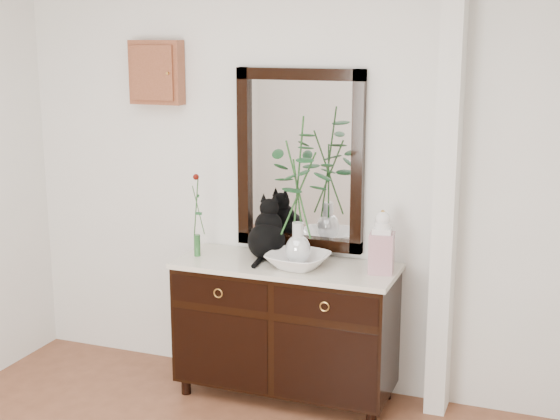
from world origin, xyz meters
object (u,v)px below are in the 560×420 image
at_px(sideboard, 286,323).
at_px(lotus_bowl, 298,261).
at_px(cat, 267,229).
at_px(ginger_jar, 382,241).

height_order(sideboard, lotus_bowl, lotus_bowl).
distance_m(sideboard, lotus_bowl, 0.43).
xyz_separation_m(cat, ginger_jar, (0.73, -0.04, 0.00)).
height_order(sideboard, cat, cat).
relative_size(cat, ginger_jar, 0.99).
height_order(sideboard, ginger_jar, ginger_jar).
xyz_separation_m(sideboard, ginger_jar, (0.57, 0.03, 0.56)).
bearing_deg(sideboard, ginger_jar, 3.37).
relative_size(sideboard, ginger_jar, 3.59).
distance_m(cat, lotus_bowl, 0.31).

